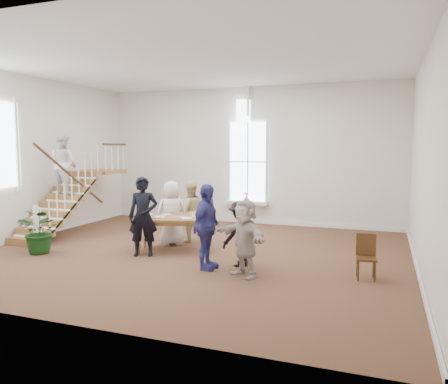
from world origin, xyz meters
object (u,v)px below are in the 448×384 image
at_px(elderly_woman, 172,213).
at_px(woman_cluster_b, 241,234).
at_px(library_table, 173,221).
at_px(woman_cluster_a, 206,227).
at_px(woman_cluster_c, 245,238).
at_px(floor_plant, 41,231).
at_px(side_chair, 366,254).
at_px(person_yellow, 190,212).
at_px(police_officer, 143,217).

bearing_deg(elderly_woman, woman_cluster_b, 115.63).
relative_size(library_table, woman_cluster_a, 1.10).
bearing_deg(woman_cluster_c, library_table, -176.00).
xyz_separation_m(library_table, floor_plant, (-2.87, -1.31, -0.21)).
xyz_separation_m(library_table, woman_cluster_c, (2.27, -1.38, 0.02)).
bearing_deg(woman_cluster_c, side_chair, 52.35).
relative_size(library_table, person_yellow, 1.21).
bearing_deg(woman_cluster_a, side_chair, -78.61).
bearing_deg(woman_cluster_b, woman_cluster_a, -23.60).
relative_size(elderly_woman, woman_cluster_c, 1.08).
bearing_deg(side_chair, elderly_woman, 158.60).
height_order(person_yellow, floor_plant, person_yellow).
bearing_deg(elderly_woman, woman_cluster_a, 99.44).
bearing_deg(library_table, person_yellow, 74.90).
height_order(woman_cluster_b, floor_plant, woman_cluster_b).
xyz_separation_m(person_yellow, woman_cluster_a, (1.42, -2.28, 0.08)).
distance_m(woman_cluster_a, woman_cluster_b, 0.77).
height_order(elderly_woman, side_chair, elderly_woman).
xyz_separation_m(police_officer, person_yellow, (0.40, 1.75, -0.11)).
bearing_deg(police_officer, library_table, 34.20).
xyz_separation_m(elderly_woman, woman_cluster_b, (2.32, -1.33, -0.13)).
distance_m(police_officer, floor_plant, 2.54).
distance_m(library_table, elderly_woman, 0.70).
bearing_deg(police_officer, woman_cluster_a, -37.50).
relative_size(police_officer, floor_plant, 1.72).
relative_size(floor_plant, side_chair, 1.25).
bearing_deg(side_chair, floor_plant, 178.22).
bearing_deg(woman_cluster_c, police_officer, -159.82).
relative_size(police_officer, woman_cluster_c, 1.20).
xyz_separation_m(police_officer, woman_cluster_a, (1.82, -0.53, -0.03)).
relative_size(woman_cluster_a, floor_plant, 1.66).
bearing_deg(woman_cluster_a, floor_plant, 94.24).
bearing_deg(woman_cluster_a, police_officer, 76.20).
xyz_separation_m(woman_cluster_a, woman_cluster_c, (0.90, -0.20, -0.12)).
bearing_deg(elderly_woman, floor_plant, 2.65).
distance_m(woman_cluster_c, side_chair, 2.38).
height_order(woman_cluster_a, woman_cluster_b, woman_cluster_a).
distance_m(elderly_woman, side_chair, 5.05).
distance_m(police_officer, woman_cluster_b, 2.43).
bearing_deg(floor_plant, woman_cluster_c, -0.77).
bearing_deg(floor_plant, police_officer, 15.26).
bearing_deg(side_chair, woman_cluster_b, 174.39).
distance_m(elderly_woman, woman_cluster_b, 2.67).
relative_size(person_yellow, woman_cluster_b, 1.16).
bearing_deg(woman_cluster_c, floor_plant, -145.55).
bearing_deg(woman_cluster_b, police_officer, -62.36).
bearing_deg(floor_plant, library_table, 24.51).
xyz_separation_m(police_officer, elderly_woman, (0.10, 1.25, -0.09)).
distance_m(person_yellow, side_chair, 4.92).
bearing_deg(elderly_woman, side_chair, 130.72).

